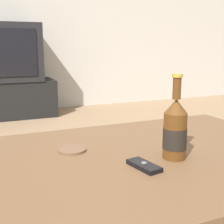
% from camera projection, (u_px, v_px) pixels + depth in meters
% --- Properties ---
extents(coffee_table, '(1.23, 0.82, 0.43)m').
position_uv_depth(coffee_table, '(138.00, 171.00, 1.04)').
color(coffee_table, brown).
rests_on(coffee_table, ground_plane).
extents(tv_stand, '(1.10, 0.47, 0.40)m').
position_uv_depth(tv_stand, '(4.00, 99.00, 3.43)').
color(tv_stand, black).
rests_on(tv_stand, ground_plane).
extents(television, '(0.83, 0.50, 0.61)m').
position_uv_depth(television, '(0.00, 52.00, 3.32)').
color(television, black).
rests_on(television, tv_stand).
extents(beer_bottle, '(0.08, 0.08, 0.27)m').
position_uv_depth(beer_bottle, '(175.00, 130.00, 0.99)').
color(beer_bottle, '#563314').
rests_on(beer_bottle, coffee_table).
extents(cell_phone, '(0.07, 0.12, 0.02)m').
position_uv_depth(cell_phone, '(144.00, 166.00, 0.92)').
color(cell_phone, black).
rests_on(cell_phone, coffee_table).
extents(coaster, '(0.10, 0.10, 0.01)m').
position_uv_depth(coaster, '(72.00, 150.00, 1.07)').
color(coaster, brown).
rests_on(coaster, coffee_table).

